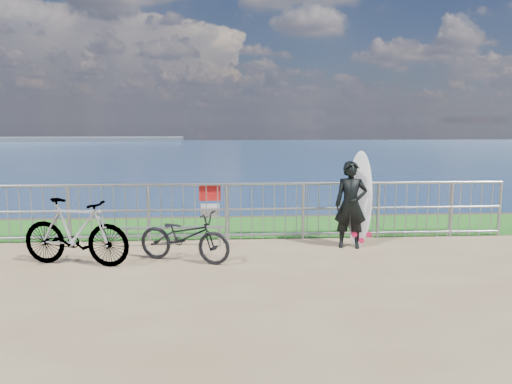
{
  "coord_description": "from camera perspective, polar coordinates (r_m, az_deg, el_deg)",
  "views": [
    {
      "loc": [
        -0.54,
        -7.95,
        2.33
      ],
      "look_at": [
        0.05,
        1.2,
        1.0
      ],
      "focal_mm": 35.0,
      "sensor_mm": 36.0,
      "label": 1
    }
  ],
  "objects": [
    {
      "name": "bike_rack",
      "position": [
        9.3,
        -9.42,
        -4.3
      ],
      "size": [
        1.9,
        0.05,
        0.39
      ],
      "color": "#94979C",
      "rests_on": "ground"
    },
    {
      "name": "surfer",
      "position": [
        9.25,
        10.78,
        -1.43
      ],
      "size": [
        0.65,
        0.49,
        1.59
      ],
      "primitive_type": "imported",
      "rotation": [
        0.0,
        0.0,
        -0.21
      ],
      "color": "black",
      "rests_on": "ground"
    },
    {
      "name": "surfboard",
      "position": [
        9.43,
        11.76,
        -1.15
      ],
      "size": [
        0.57,
        0.53,
        1.77
      ],
      "color": "white",
      "rests_on": "ground"
    },
    {
      "name": "grass_strip",
      "position": [
        10.91,
        -0.76,
        -4.02
      ],
      "size": [
        120.0,
        120.0,
        0.0
      ],
      "primitive_type": "plane",
      "color": "#1F691C",
      "rests_on": "ground"
    },
    {
      "name": "bicycle_near",
      "position": [
        8.33,
        -8.18,
        -5.05
      ],
      "size": [
        1.71,
        1.14,
        0.85
      ],
      "primitive_type": "imported",
      "rotation": [
        0.0,
        0.0,
        1.18
      ],
      "color": "black",
      "rests_on": "ground"
    },
    {
      "name": "seascape",
      "position": [
        161.46,
        -19.32,
        5.51
      ],
      "size": [
        260.0,
        260.0,
        5.0
      ],
      "color": "brown",
      "rests_on": "ground"
    },
    {
      "name": "railing",
      "position": [
        9.73,
        -0.39,
        -2.12
      ],
      "size": [
        10.06,
        0.1,
        1.13
      ],
      "color": "#94979C",
      "rests_on": "ground"
    },
    {
      "name": "bicycle_far",
      "position": [
        8.53,
        -19.91,
        -4.32
      ],
      "size": [
        1.89,
        0.94,
        1.09
      ],
      "primitive_type": "imported",
      "rotation": [
        0.0,
        0.0,
        1.32
      ],
      "color": "black",
      "rests_on": "ground"
    }
  ]
}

